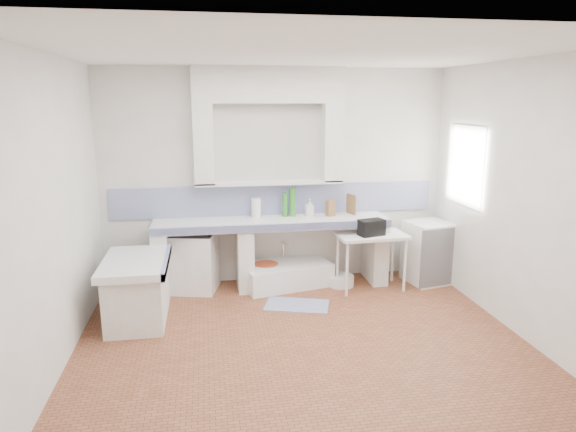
{
  "coord_description": "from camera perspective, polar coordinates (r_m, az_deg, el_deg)",
  "views": [
    {
      "loc": [
        -0.9,
        -4.57,
        2.4
      ],
      "look_at": [
        0.0,
        1.0,
        1.1
      ],
      "focal_mm": 31.69,
      "sensor_mm": 36.0,
      "label": 1
    }
  ],
  "objects": [
    {
      "name": "side_table",
      "position": [
        6.65,
        9.27,
        -5.05
      ],
      "size": [
        0.9,
        0.53,
        0.04
      ],
      "primitive_type": "cube",
      "rotation": [
        0.0,
        0.0,
        0.05
      ],
      "color": "white",
      "rests_on": "ground"
    },
    {
      "name": "wall_front",
      "position": [
        2.9,
        9.58,
        -7.36
      ],
      "size": [
        4.5,
        0.0,
        4.5
      ],
      "primitive_type": "plane",
      "rotation": [
        -1.57,
        0.0,
        0.0
      ],
      "color": "white",
      "rests_on": "ground"
    },
    {
      "name": "stove",
      "position": [
        6.61,
        -10.39,
        -5.07
      ],
      "size": [
        0.64,
        0.62,
        0.75
      ],
      "primitive_type": "cube",
      "rotation": [
        0.0,
        0.0,
        -0.23
      ],
      "color": "white",
      "rests_on": "ground"
    },
    {
      "name": "black_bag",
      "position": [
        6.47,
        9.33,
        -1.28
      ],
      "size": [
        0.36,
        0.26,
        0.2
      ],
      "primitive_type": "cube",
      "rotation": [
        0.0,
        0.0,
        0.27
      ],
      "color": "black",
      "rests_on": "side_table"
    },
    {
      "name": "bucket_orange",
      "position": [
        6.76,
        0.86,
        -6.77
      ],
      "size": [
        0.32,
        0.32,
        0.24
      ],
      "primitive_type": "cylinder",
      "rotation": [
        0.0,
        0.0,
        0.3
      ],
      "color": "#D36007",
      "rests_on": "ground"
    },
    {
      "name": "counter_pier_left",
      "position": [
        6.61,
        -14.0,
        -4.96
      ],
      "size": [
        0.2,
        0.55,
        0.82
      ],
      "primitive_type": "cube",
      "color": "white",
      "rests_on": "ground"
    },
    {
      "name": "paper_towel",
      "position": [
        6.6,
        -3.59,
        0.91
      ],
      "size": [
        0.16,
        0.16,
        0.25
      ],
      "primitive_type": "cylinder",
      "rotation": [
        0.0,
        0.0,
        0.33
      ],
      "color": "white",
      "rests_on": "counter_slab"
    },
    {
      "name": "wall_left",
      "position": [
        4.87,
        -25.04,
        -0.11
      ],
      "size": [
        0.0,
        4.5,
        4.5
      ],
      "primitive_type": "plane",
      "rotation": [
        1.57,
        0.0,
        1.57
      ],
      "color": "white",
      "rests_on": "ground"
    },
    {
      "name": "cutting_board",
      "position": [
        6.83,
        7.1,
        1.33
      ],
      "size": [
        0.09,
        0.19,
        0.27
      ],
      "primitive_type": "cube",
      "rotation": [
        0.0,
        0.0,
        0.37
      ],
      "color": "brown",
      "rests_on": "counter_slab"
    },
    {
      "name": "peninsula_top",
      "position": [
        5.8,
        -16.73,
        -5.07
      ],
      "size": [
        0.7,
        1.1,
        0.08
      ],
      "primitive_type": "cube",
      "color": "white",
      "rests_on": "ground"
    },
    {
      "name": "window_frame",
      "position": [
        6.71,
        20.7,
        5.29
      ],
      "size": [
        0.35,
        0.86,
        1.06
      ],
      "primitive_type": "cube",
      "color": "#392012",
      "rests_on": "ground"
    },
    {
      "name": "bucket_blue",
      "position": [
        6.85,
        3.12,
        -6.34
      ],
      "size": [
        0.32,
        0.32,
        0.27
      ],
      "primitive_type": "cylinder",
      "rotation": [
        0.0,
        0.0,
        0.1
      ],
      "color": "blue",
      "rests_on": "ground"
    },
    {
      "name": "bucket_red",
      "position": [
        6.71,
        -2.49,
        -6.61
      ],
      "size": [
        0.37,
        0.37,
        0.3
      ],
      "primitive_type": "cylinder",
      "rotation": [
        0.0,
        0.0,
        -0.13
      ],
      "color": "#C54721",
      "rests_on": "ground"
    },
    {
      "name": "peninsula_base",
      "position": [
        5.91,
        -16.51,
        -8.3
      ],
      "size": [
        0.6,
        1.0,
        0.62
      ],
      "primitive_type": "cube",
      "color": "white",
      "rests_on": "ground"
    },
    {
      "name": "green_bottle_b",
      "position": [
        6.65,
        0.5,
        1.54
      ],
      "size": [
        0.09,
        0.09,
        0.37
      ],
      "primitive_type": "cylinder",
      "rotation": [
        0.0,
        0.0,
        -0.19
      ],
      "color": "#2C7B26",
      "rests_on": "counter_slab"
    },
    {
      "name": "basin_white",
      "position": [
        6.79,
        5.94,
        -7.21
      ],
      "size": [
        0.44,
        0.44,
        0.13
      ],
      "primitive_type": "cylinder",
      "rotation": [
        0.0,
        0.0,
        0.31
      ],
      "color": "white",
      "rests_on": "ground"
    },
    {
      "name": "knife_block",
      "position": [
        6.7,
        4.78,
        0.92
      ],
      "size": [
        0.13,
        0.11,
        0.21
      ],
      "primitive_type": "cube",
      "rotation": [
        0.0,
        0.0,
        0.33
      ],
      "color": "brown",
      "rests_on": "counter_slab"
    },
    {
      "name": "green_bottle_a",
      "position": [
        6.63,
        -0.34,
        1.28
      ],
      "size": [
        0.07,
        0.07,
        0.31
      ],
      "primitive_type": "cylinder",
      "rotation": [
        0.0,
        0.0,
        0.05
      ],
      "color": "#2C7B26",
      "rests_on": "counter_slab"
    },
    {
      "name": "alcove_mass",
      "position": [
        6.5,
        -2.17,
        14.5
      ],
      "size": [
        1.9,
        0.25,
        0.45
      ],
      "primitive_type": "cube",
      "color": "white",
      "rests_on": "ground"
    },
    {
      "name": "backsplash",
      "position": [
        6.74,
        -1.34,
        1.85
      ],
      "size": [
        4.27,
        0.03,
        0.4
      ],
      "primitive_type": "cube",
      "color": "navy",
      "rests_on": "ground"
    },
    {
      "name": "counter_pier_right",
      "position": [
        6.94,
        9.74,
        -3.89
      ],
      "size": [
        0.2,
        0.55,
        0.82
      ],
      "primitive_type": "cube",
      "color": "white",
      "rests_on": "ground"
    },
    {
      "name": "counter_pier_mid",
      "position": [
        6.6,
        -4.85,
        -4.64
      ],
      "size": [
        0.2,
        0.55,
        0.82
      ],
      "primitive_type": "cube",
      "color": "white",
      "rests_on": "ground"
    },
    {
      "name": "ceiling",
      "position": [
        4.68,
        2.06,
        17.87
      ],
      "size": [
        4.5,
        4.5,
        0.0
      ],
      "primitive_type": "plane",
      "rotation": [
        3.14,
        0.0,
        0.0
      ],
      "color": "white",
      "rests_on": "ground"
    },
    {
      "name": "peninsula_lip",
      "position": [
        5.76,
        -13.47,
        -4.98
      ],
      "size": [
        0.04,
        1.1,
        0.1
      ],
      "primitive_type": "cube",
      "color": "navy",
      "rests_on": "ground"
    },
    {
      "name": "sink",
      "position": [
        6.74,
        -0.23,
        -6.65
      ],
      "size": [
        1.24,
        0.86,
        0.27
      ],
      "primitive_type": "cube",
      "rotation": [
        0.0,
        0.0,
        0.24
      ],
      "color": "white",
      "rests_on": "ground"
    },
    {
      "name": "wall_back",
      "position": [
        6.71,
        -1.37,
        4.39
      ],
      "size": [
        4.5,
        0.0,
        4.5
      ],
      "primitive_type": "plane",
      "rotation": [
        1.57,
        0.0,
        0.0
      ],
      "color": "white",
      "rests_on": "ground"
    },
    {
      "name": "counter_slab",
      "position": [
        6.51,
        -1.85,
        -0.73
      ],
      "size": [
        3.0,
        0.6,
        0.08
      ],
      "primitive_type": "cube",
      "color": "white",
      "rests_on": "ground"
    },
    {
      "name": "water_bottle_a",
      "position": [
        6.85,
        -1.33,
        -6.37
      ],
      "size": [
        0.08,
        0.08,
        0.27
      ],
      "primitive_type": "cylinder",
      "rotation": [
        0.0,
        0.0,
        -0.11
      ],
      "color": "silver",
      "rests_on": "ground"
    },
    {
      "name": "wall_right",
      "position": [
        5.64,
        24.97,
        1.54
      ],
      "size": [
        0.0,
        4.5,
        4.5
      ],
      "primitive_type": "plane",
      "rotation": [
        1.57,
        0.0,
        -1.57
      ],
      "color": "white",
      "rests_on": "ground"
    },
    {
      "name": "fridge",
      "position": [
        7.05,
        15.44,
        -3.93
      ],
      "size": [
        0.63,
        0.63,
        0.82
      ],
      "primitive_type": "cube",
      "rotation": [
        0.0,
        0.0,
        0.21
      ],
      "color": "white",
      "rests_on": "ground"
    },
    {
      "name": "lace_valance",
      "position": [
        6.6,
        19.86,
        8.56
      ],
      "size": [
        0.01,
        0.84,
        0.24
      ],
      "primitive_type": "cube",
      "color": "white",
      "rests_on": "ground"
    },
    {
      "name": "floor",
      "position": [
        5.24,
        1.8,
        -14.29
      ],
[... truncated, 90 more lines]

